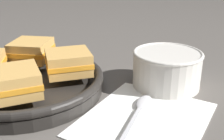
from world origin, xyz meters
The scene contains 8 objects.
ground_plane centered at (0.00, 0.00, 0.00)m, with size 4.00×4.00×0.00m, color #56514C.
napkin centered at (-0.03, -0.06, 0.00)m, with size 0.26×0.23×0.00m.
soup_bowl centered at (0.12, -0.02, 0.05)m, with size 0.15×0.15×0.08m.
spoon centered at (-0.01, -0.04, 0.01)m, with size 0.18×0.07×0.01m.
skillet centered at (-0.09, 0.20, 0.02)m, with size 0.33×0.46×0.04m.
sandwich_near_left centered at (-0.02, 0.26, 0.07)m, with size 0.12×0.12×0.05m.
sandwich_far_left centered at (-0.16, 0.14, 0.07)m, with size 0.12×0.12×0.05m.
sandwich_far_right centered at (-0.03, 0.13, 0.07)m, with size 0.13×0.12×0.05m.
Camera 1 is at (-0.41, -0.28, 0.27)m, focal length 45.00 mm.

